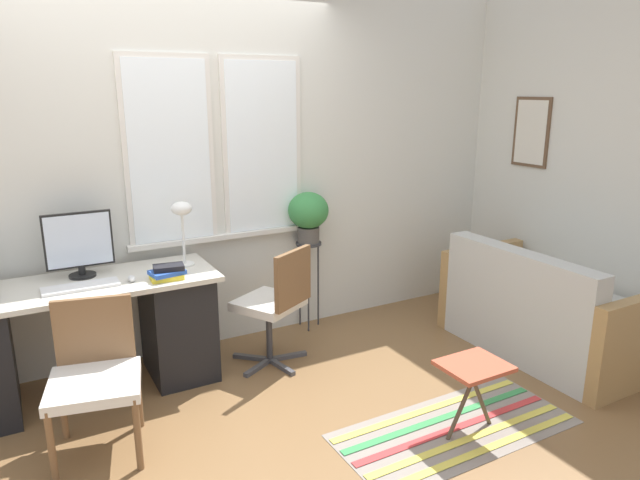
{
  "coord_description": "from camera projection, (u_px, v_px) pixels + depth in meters",
  "views": [
    {
      "loc": [
        -1.0,
        -3.27,
        1.89
      ],
      "look_at": [
        0.9,
        0.15,
        0.85
      ],
      "focal_mm": 32.0,
      "sensor_mm": 36.0,
      "label": 1
    }
  ],
  "objects": [
    {
      "name": "ground_plane",
      "position": [
        211.0,
        387.0,
        3.72
      ],
      "size": [
        14.0,
        14.0,
        0.0
      ],
      "primitive_type": "plane",
      "color": "brown"
    },
    {
      "name": "wall_back_with_window",
      "position": [
        171.0,
        168.0,
        3.96
      ],
      "size": [
        9.0,
        0.12,
        2.7
      ],
      "color": "silver",
      "rests_on": "ground_plane"
    },
    {
      "name": "wall_right_with_picture",
      "position": [
        536.0,
        156.0,
        4.71
      ],
      "size": [
        0.08,
        9.0,
        2.7
      ],
      "color": "silver",
      "rests_on": "ground_plane"
    },
    {
      "name": "desk",
      "position": [
        84.0,
        337.0,
        3.55
      ],
      "size": [
        1.66,
        0.61,
        0.74
      ],
      "color": "beige",
      "rests_on": "ground_plane"
    },
    {
      "name": "monitor",
      "position": [
        79.0,
        244.0,
        3.54
      ],
      "size": [
        0.4,
        0.16,
        0.41
      ],
      "color": "black",
      "rests_on": "desk"
    },
    {
      "name": "keyboard",
      "position": [
        81.0,
        287.0,
        3.38
      ],
      "size": [
        0.43,
        0.15,
        0.02
      ],
      "color": "silver",
      "rests_on": "desk"
    },
    {
      "name": "mouse",
      "position": [
        131.0,
        278.0,
        3.5
      ],
      "size": [
        0.05,
        0.08,
        0.04
      ],
      "color": "silver",
      "rests_on": "desk"
    },
    {
      "name": "desk_lamp",
      "position": [
        182.0,
        215.0,
        3.74
      ],
      "size": [
        0.14,
        0.14,
        0.43
      ],
      "color": "white",
      "rests_on": "desk"
    },
    {
      "name": "book_stack",
      "position": [
        167.0,
        272.0,
        3.54
      ],
      "size": [
        0.22,
        0.18,
        0.09
      ],
      "color": "yellow",
      "rests_on": "desk"
    },
    {
      "name": "desk_chair_wooden",
      "position": [
        95.0,
        373.0,
        3.0
      ],
      "size": [
        0.54,
        0.55,
        0.8
      ],
      "rotation": [
        0.0,
        0.0,
        -0.22
      ],
      "color": "brown",
      "rests_on": "ground_plane"
    },
    {
      "name": "office_chair_swivel",
      "position": [
        276.0,
        302.0,
        3.92
      ],
      "size": [
        0.55,
        0.56,
        0.86
      ],
      "rotation": [
        0.0,
        0.0,
        3.65
      ],
      "color": "#47474C",
      "rests_on": "ground_plane"
    },
    {
      "name": "couch_loveseat",
      "position": [
        544.0,
        315.0,
        4.17
      ],
      "size": [
        0.82,
        1.46,
        0.81
      ],
      "rotation": [
        0.0,
        0.0,
        1.57
      ],
      "color": "beige",
      "rests_on": "ground_plane"
    },
    {
      "name": "plant_stand",
      "position": [
        309.0,
        258.0,
        4.52
      ],
      "size": [
        0.2,
        0.2,
        0.72
      ],
      "color": "#333338",
      "rests_on": "ground_plane"
    },
    {
      "name": "potted_plant",
      "position": [
        308.0,
        213.0,
        4.42
      ],
      "size": [
        0.32,
        0.32,
        0.4
      ],
      "color": "#514C47",
      "rests_on": "plant_stand"
    },
    {
      "name": "floor_rug_striped",
      "position": [
        455.0,
        428.0,
        3.27
      ],
      "size": [
        1.41,
        0.63,
        0.01
      ],
      "color": "gray",
      "rests_on": "ground_plane"
    },
    {
      "name": "folding_stool",
      "position": [
        474.0,
        372.0,
        3.15
      ],
      "size": [
        0.36,
        0.3,
        0.43
      ],
      "color": "#B24C33",
      "rests_on": "ground_plane"
    }
  ]
}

